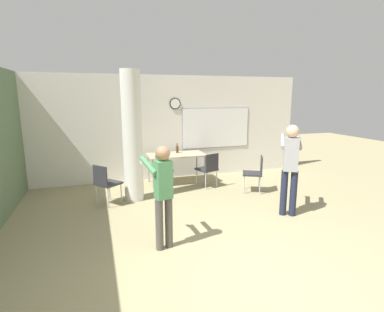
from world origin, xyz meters
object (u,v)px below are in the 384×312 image
at_px(chair_mid_room, 255,171).
at_px(person_playing_front, 163,189).
at_px(chair_near_pillar, 106,182).
at_px(folding_table, 176,156).
at_px(bottle_on_table, 177,149).
at_px(chair_table_right, 208,167).
at_px(person_playing_side, 290,163).

height_order(chair_mid_room, person_playing_front, person_playing_front).
bearing_deg(chair_near_pillar, chair_mid_room, -3.24).
bearing_deg(person_playing_front, chair_mid_room, 36.16).
relative_size(folding_table, chair_near_pillar, 1.69).
bearing_deg(folding_table, bottle_on_table, 67.69).
relative_size(folding_table, chair_table_right, 1.69).
bearing_deg(bottle_on_table, chair_mid_room, -44.72).
height_order(bottle_on_table, chair_near_pillar, bottle_on_table).
height_order(folding_table, person_playing_side, person_playing_side).
bearing_deg(chair_mid_room, chair_near_pillar, 176.76).
bearing_deg(chair_table_right, person_playing_front, -123.36).
height_order(bottle_on_table, person_playing_side, person_playing_side).
height_order(person_playing_front, person_playing_side, person_playing_side).
height_order(chair_mid_room, chair_near_pillar, same).
bearing_deg(person_playing_side, chair_near_pillar, 153.99).
relative_size(chair_near_pillar, person_playing_side, 0.50).
xyz_separation_m(chair_mid_room, person_playing_side, (-0.10, -1.42, 0.51)).
relative_size(folding_table, person_playing_front, 0.94).
bearing_deg(chair_near_pillar, chair_table_right, 11.45).
height_order(chair_mid_room, person_playing_side, person_playing_side).
height_order(bottle_on_table, chair_table_right, bottle_on_table).
xyz_separation_m(bottle_on_table, chair_mid_room, (1.51, -1.49, -0.36)).
relative_size(chair_table_right, person_playing_front, 0.56).
xyz_separation_m(bottle_on_table, chair_table_right, (0.59, -0.80, -0.36)).
bearing_deg(person_playing_front, chair_table_right, 56.64).
xyz_separation_m(chair_mid_room, chair_near_pillar, (-3.40, 0.19, 0.00)).
bearing_deg(chair_mid_room, folding_table, 140.43).
height_order(chair_near_pillar, person_playing_front, person_playing_front).
relative_size(chair_table_right, person_playing_side, 0.50).
distance_m(chair_mid_room, person_playing_front, 3.32).
bearing_deg(bottle_on_table, chair_table_right, -53.65).
xyz_separation_m(chair_table_right, person_playing_side, (0.82, -2.12, 0.51)).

